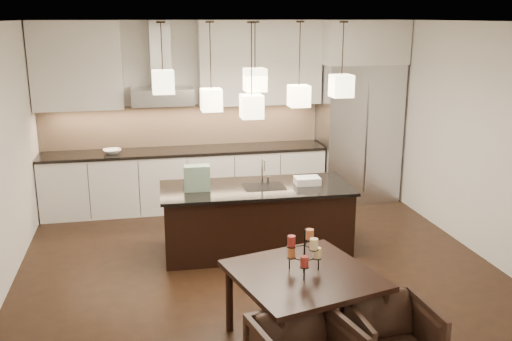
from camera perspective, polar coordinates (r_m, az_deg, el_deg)
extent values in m
cube|color=black|center=(6.72, 0.35, -10.03)|extent=(5.50, 5.50, 0.02)
cube|color=white|center=(6.08, 0.40, 14.78)|extent=(5.50, 5.50, 0.02)
cube|color=silver|center=(8.92, -3.37, 5.78)|extent=(5.50, 0.02, 2.80)
cube|color=silver|center=(3.73, 9.41, -7.98)|extent=(5.50, 0.02, 2.80)
cube|color=silver|center=(7.33, 21.99, 2.64)|extent=(0.02, 5.50, 2.80)
cube|color=#B7B7BA|center=(9.16, 10.16, 3.75)|extent=(1.20, 0.72, 2.15)
cube|color=silver|center=(8.99, 10.58, 12.52)|extent=(1.26, 0.72, 0.65)
cube|color=silver|center=(8.74, -7.01, -0.96)|extent=(4.21, 0.62, 0.88)
cube|color=black|center=(8.62, -7.11, 1.97)|extent=(4.21, 0.66, 0.04)
cube|color=tan|center=(8.85, -7.34, 4.52)|extent=(4.21, 0.02, 0.63)
cube|color=silver|center=(8.58, -17.50, 9.96)|extent=(1.25, 0.35, 1.25)
cube|color=silver|center=(8.74, 0.39, 10.73)|extent=(1.85, 0.35, 1.25)
cube|color=#B7B7BA|center=(8.51, -9.35, 7.33)|extent=(0.90, 0.52, 0.24)
cube|color=#B7B7BA|center=(8.56, -9.56, 11.41)|extent=(0.30, 0.28, 0.96)
imported|color=silver|center=(8.55, -14.18, 1.86)|extent=(0.31, 0.31, 0.06)
cube|color=black|center=(7.12, 0.02, -4.98)|extent=(2.29, 0.99, 0.80)
cube|color=black|center=(6.99, 0.02, -1.77)|extent=(2.37, 1.06, 0.04)
cube|color=#195338|center=(6.84, -5.93, -0.75)|extent=(0.31, 0.17, 0.31)
cube|color=silver|center=(7.11, 5.15, -1.02)|extent=(0.32, 0.23, 0.09)
cylinder|color=#F7DB97|center=(5.05, 6.12, -8.18)|extent=(0.09, 0.09, 0.09)
cylinder|color=#CD723C|center=(5.05, 3.57, -8.14)|extent=(0.09, 0.09, 0.09)
cylinder|color=maroon|center=(4.87, 4.86, -9.06)|extent=(0.09, 0.09, 0.09)
cylinder|color=#CD723C|center=(5.05, 5.40, -6.37)|extent=(0.09, 0.09, 0.09)
cylinder|color=maroon|center=(4.89, 3.56, -7.05)|extent=(0.09, 0.09, 0.09)
cylinder|color=#F7DB97|center=(4.85, 5.81, -7.32)|extent=(0.09, 0.09, 0.09)
imported|color=black|center=(4.97, 13.36, -16.08)|extent=(0.68, 0.70, 0.62)
cube|color=beige|center=(6.55, -9.27, 8.73)|extent=(0.24, 0.24, 0.26)
cube|color=beige|center=(6.78, -4.49, 7.05)|extent=(0.24, 0.24, 0.26)
cube|color=beige|center=(6.62, -0.10, 9.05)|extent=(0.24, 0.24, 0.26)
cube|color=beige|center=(7.07, 4.31, 7.44)|extent=(0.24, 0.24, 0.26)
cube|color=beige|center=(6.84, 8.53, 8.37)|extent=(0.24, 0.24, 0.26)
cube|color=beige|center=(6.43, -0.44, 6.42)|extent=(0.24, 0.24, 0.26)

